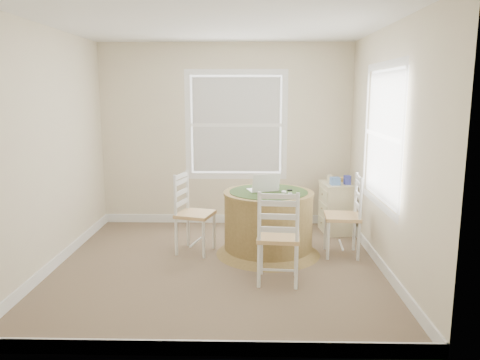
{
  "coord_description": "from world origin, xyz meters",
  "views": [
    {
      "loc": [
        0.36,
        -4.93,
        1.9
      ],
      "look_at": [
        0.24,
        0.45,
        0.9
      ],
      "focal_mm": 35.0,
      "sensor_mm": 36.0,
      "label": 1
    }
  ],
  "objects_px": {
    "round_table": "(268,220)",
    "laptop": "(263,188)",
    "chair_right": "(342,216)",
    "chair_left": "(195,214)",
    "chair_near": "(278,237)",
    "corner_chest": "(336,208)"
  },
  "relations": [
    {
      "from": "chair_right",
      "to": "laptop",
      "type": "height_order",
      "value": "laptop"
    },
    {
      "from": "round_table",
      "to": "chair_left",
      "type": "height_order",
      "value": "chair_left"
    },
    {
      "from": "round_table",
      "to": "laptop",
      "type": "relative_size",
      "value": 3.1
    },
    {
      "from": "round_table",
      "to": "corner_chest",
      "type": "xyz_separation_m",
      "value": [
        0.96,
        0.9,
        -0.07
      ]
    },
    {
      "from": "round_table",
      "to": "chair_left",
      "type": "relative_size",
      "value": 1.31
    },
    {
      "from": "laptop",
      "to": "corner_chest",
      "type": "bearing_deg",
      "value": -156.7
    },
    {
      "from": "round_table",
      "to": "chair_near",
      "type": "xyz_separation_m",
      "value": [
        0.07,
        -0.85,
        0.06
      ]
    },
    {
      "from": "round_table",
      "to": "corner_chest",
      "type": "height_order",
      "value": "round_table"
    },
    {
      "from": "chair_near",
      "to": "corner_chest",
      "type": "distance_m",
      "value": 1.97
    },
    {
      "from": "chair_left",
      "to": "corner_chest",
      "type": "bearing_deg",
      "value": -49.66
    },
    {
      "from": "laptop",
      "to": "round_table",
      "type": "bearing_deg",
      "value": 132.09
    },
    {
      "from": "corner_chest",
      "to": "chair_left",
      "type": "bearing_deg",
      "value": -161.02
    },
    {
      "from": "chair_left",
      "to": "round_table",
      "type": "bearing_deg",
      "value": -77.44
    },
    {
      "from": "round_table",
      "to": "chair_near",
      "type": "relative_size",
      "value": 1.31
    },
    {
      "from": "chair_near",
      "to": "round_table",
      "type": "bearing_deg",
      "value": -80.15
    },
    {
      "from": "chair_right",
      "to": "laptop",
      "type": "distance_m",
      "value": 0.99
    },
    {
      "from": "chair_near",
      "to": "chair_left",
      "type": "bearing_deg",
      "value": -38.12
    },
    {
      "from": "chair_left",
      "to": "chair_right",
      "type": "distance_m",
      "value": 1.74
    },
    {
      "from": "chair_left",
      "to": "chair_near",
      "type": "bearing_deg",
      "value": -118.1
    },
    {
      "from": "chair_near",
      "to": "corner_chest",
      "type": "bearing_deg",
      "value": -111.86
    },
    {
      "from": "round_table",
      "to": "laptop",
      "type": "height_order",
      "value": "laptop"
    },
    {
      "from": "laptop",
      "to": "corner_chest",
      "type": "relative_size",
      "value": 0.58
    }
  ]
}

